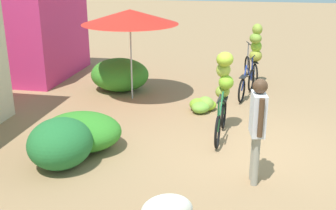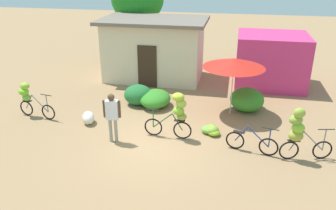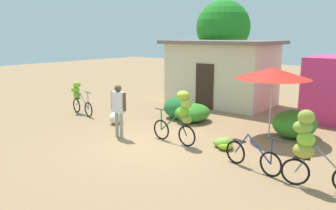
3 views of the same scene
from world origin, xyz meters
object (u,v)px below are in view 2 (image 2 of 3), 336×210
at_px(building_low, 154,49).
at_px(bicycle_center_loaded, 252,143).
at_px(market_umbrella, 234,63).
at_px(shop_pink, 271,60).
at_px(produce_sack, 88,118).
at_px(banana_pile_on_ground, 211,130).
at_px(person_vendor, 112,113).
at_px(bicycle_by_shop, 299,131).
at_px(bicycle_near_pile, 177,112).
at_px(bicycle_leftmost, 29,97).

height_order(building_low, bicycle_center_loaded, building_low).
bearing_deg(market_umbrella, building_low, 136.48).
distance_m(shop_pink, produce_sack, 8.98).
height_order(banana_pile_on_ground, person_vendor, person_vendor).
distance_m(banana_pile_on_ground, produce_sack, 4.55).
distance_m(shop_pink, market_umbrella, 4.26).
xyz_separation_m(building_low, bicycle_by_shop, (6.00, -6.79, -0.55)).
relative_size(market_umbrella, bicycle_center_loaded, 1.46).
xyz_separation_m(building_low, bicycle_center_loaded, (4.70, -6.62, -1.18)).
bearing_deg(bicycle_by_shop, person_vendor, -179.77).
bearing_deg(shop_pink, bicycle_by_shop, -87.16).
distance_m(bicycle_near_pile, bicycle_center_loaded, 2.60).
bearing_deg(bicycle_near_pile, shop_pink, 61.00).
bearing_deg(bicycle_by_shop, shop_pink, 92.84).
xyz_separation_m(bicycle_leftmost, produce_sack, (2.43, -0.14, -0.59)).
distance_m(bicycle_leftmost, banana_pile_on_ground, 7.01).
height_order(bicycle_center_loaded, banana_pile_on_ground, bicycle_center_loaded).
distance_m(market_umbrella, person_vendor, 4.94).
bearing_deg(bicycle_by_shop, bicycle_center_loaded, 172.65).
relative_size(bicycle_center_loaded, produce_sack, 2.31).
relative_size(bicycle_leftmost, bicycle_near_pile, 0.98).
xyz_separation_m(market_umbrella, person_vendor, (-3.75, -3.05, -1.02)).
xyz_separation_m(bicycle_near_pile, produce_sack, (-3.40, 0.48, -0.76)).
distance_m(shop_pink, bicycle_by_shop, 6.85).
xyz_separation_m(produce_sack, person_vendor, (1.39, -1.13, 0.83)).
xyz_separation_m(banana_pile_on_ground, produce_sack, (-4.55, -0.04, 0.08)).
xyz_separation_m(bicycle_near_pile, bicycle_by_shop, (3.78, -0.62, -0.01)).
bearing_deg(market_umbrella, banana_pile_on_ground, -107.33).
xyz_separation_m(shop_pink, person_vendor, (-5.45, -6.86, -0.17)).
height_order(market_umbrella, bicycle_center_loaded, market_umbrella).
relative_size(building_low, bicycle_by_shop, 3.00).
xyz_separation_m(building_low, person_vendor, (0.21, -6.81, -0.47)).
distance_m(building_low, bicycle_near_pile, 6.57).
relative_size(produce_sack, person_vendor, 0.41).
bearing_deg(produce_sack, shop_pink, 39.96).
bearing_deg(market_umbrella, person_vendor, -140.83).
height_order(bicycle_center_loaded, produce_sack, bicycle_center_loaded).
xyz_separation_m(market_umbrella, produce_sack, (-5.13, -1.92, -1.85)).
distance_m(market_umbrella, banana_pile_on_ground, 2.76).
xyz_separation_m(shop_pink, bicycle_near_pile, (-3.44, -6.21, -0.24)).
bearing_deg(building_low, bicycle_by_shop, -48.52).
height_order(shop_pink, banana_pile_on_ground, shop_pink).
height_order(market_umbrella, banana_pile_on_ground, market_umbrella).
bearing_deg(banana_pile_on_ground, bicycle_near_pile, -155.65).
distance_m(bicycle_center_loaded, banana_pile_on_ground, 1.66).
height_order(building_low, shop_pink, building_low).
bearing_deg(bicycle_leftmost, building_low, 56.93).
height_order(bicycle_near_pile, bicycle_center_loaded, bicycle_near_pile).
xyz_separation_m(bicycle_center_loaded, produce_sack, (-5.87, 0.94, -0.12)).
bearing_deg(bicycle_center_loaded, building_low, 125.37).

